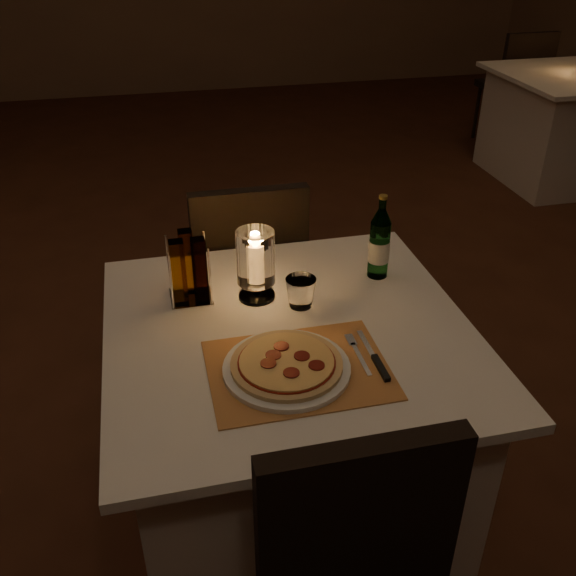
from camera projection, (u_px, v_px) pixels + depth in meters
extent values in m
cube|color=#4C2718|center=(222.00, 410.00, 2.58)|extent=(8.00, 10.00, 0.02)
cube|color=white|center=(289.00, 432.00, 1.96)|extent=(0.88, 0.88, 0.71)
cube|color=white|center=(290.00, 333.00, 1.77)|extent=(1.00, 1.00, 0.03)
cube|color=black|center=(360.00, 522.00, 1.28)|extent=(0.42, 0.05, 0.42)
cube|color=black|center=(244.00, 275.00, 2.57)|extent=(0.42, 0.42, 0.05)
cube|color=black|center=(251.00, 244.00, 2.30)|extent=(0.42, 0.05, 0.42)
cylinder|color=black|center=(277.00, 298.00, 2.87)|extent=(0.03, 0.03, 0.44)
cylinder|color=black|center=(201.00, 307.00, 2.81)|extent=(0.03, 0.03, 0.44)
cylinder|color=black|center=(295.00, 342.00, 2.59)|extent=(0.03, 0.03, 0.44)
cylinder|color=black|center=(211.00, 353.00, 2.52)|extent=(0.03, 0.03, 0.44)
cube|color=#C68044|center=(298.00, 369.00, 1.61)|extent=(0.45, 0.34, 0.00)
cylinder|color=white|center=(287.00, 368.00, 1.60)|extent=(0.32, 0.32, 0.01)
cylinder|color=#D8B77F|center=(287.00, 364.00, 1.59)|extent=(0.28, 0.28, 0.01)
cylinder|color=maroon|center=(287.00, 362.00, 1.59)|extent=(0.24, 0.24, 0.00)
cylinder|color=#EACC7F|center=(287.00, 361.00, 1.58)|extent=(0.24, 0.24, 0.00)
cylinder|color=maroon|center=(302.00, 356.00, 1.59)|extent=(0.04, 0.04, 0.00)
cylinder|color=maroon|center=(281.00, 346.00, 1.63)|extent=(0.04, 0.04, 0.00)
cylinder|color=maroon|center=(273.00, 355.00, 1.60)|extent=(0.04, 0.04, 0.00)
cylinder|color=maroon|center=(268.00, 363.00, 1.57)|extent=(0.04, 0.04, 0.00)
cylinder|color=maroon|center=(291.00, 373.00, 1.54)|extent=(0.04, 0.04, 0.00)
cylinder|color=maroon|center=(317.00, 365.00, 1.56)|extent=(0.04, 0.04, 0.00)
cube|color=silver|center=(361.00, 359.00, 1.64)|extent=(0.01, 0.14, 0.00)
cube|color=silver|center=(351.00, 340.00, 1.71)|extent=(0.02, 0.05, 0.00)
cube|color=black|center=(381.00, 368.00, 1.60)|extent=(0.02, 0.10, 0.01)
cube|color=silver|center=(366.00, 344.00, 1.69)|extent=(0.01, 0.12, 0.00)
cylinder|color=#539B5A|center=(379.00, 249.00, 1.97)|extent=(0.06, 0.06, 0.18)
cylinder|color=#539B5A|center=(383.00, 204.00, 1.89)|extent=(0.02, 0.02, 0.03)
cylinder|color=gold|center=(383.00, 197.00, 1.88)|extent=(0.03, 0.03, 0.01)
cylinder|color=silver|center=(379.00, 251.00, 1.97)|extent=(0.06, 0.06, 0.07)
cylinder|color=white|center=(257.00, 295.00, 1.90)|extent=(0.11, 0.11, 0.01)
cylinder|color=white|center=(256.00, 288.00, 1.89)|extent=(0.02, 0.02, 0.04)
cylinder|color=white|center=(256.00, 257.00, 1.83)|extent=(0.11, 0.11, 0.16)
cylinder|color=white|center=(256.00, 262.00, 1.84)|extent=(0.03, 0.03, 0.12)
ellipsoid|color=orange|center=(255.00, 239.00, 1.80)|extent=(0.02, 0.02, 0.03)
cube|color=white|center=(191.00, 297.00, 1.90)|extent=(0.12, 0.12, 0.01)
cylinder|color=white|center=(171.00, 281.00, 1.79)|extent=(0.01, 0.01, 0.18)
cylinder|color=white|center=(210.00, 277.00, 1.81)|extent=(0.01, 0.01, 0.18)
cylinder|color=white|center=(168.00, 263.00, 1.88)|extent=(0.01, 0.01, 0.18)
cylinder|color=white|center=(205.00, 259.00, 1.90)|extent=(0.01, 0.01, 0.18)
cube|color=#BF8C33|center=(179.00, 273.00, 1.81)|extent=(0.04, 0.04, 0.20)
cube|color=#3F1E14|center=(200.00, 271.00, 1.82)|extent=(0.04, 0.04, 0.20)
cube|color=#BF8C33|center=(187.00, 262.00, 1.87)|extent=(0.04, 0.04, 0.20)
cube|color=white|center=(566.00, 130.00, 4.52)|extent=(0.88, 0.88, 0.71)
cube|color=black|center=(511.00, 87.00, 5.13)|extent=(0.42, 0.42, 0.05)
cube|color=black|center=(529.00, 62.00, 4.86)|extent=(0.42, 0.05, 0.42)
cylinder|color=black|center=(513.00, 109.00, 5.43)|extent=(0.03, 0.03, 0.44)
cylinder|color=black|center=(477.00, 112.00, 5.36)|extent=(0.03, 0.03, 0.44)
cylinder|color=black|center=(535.00, 121.00, 5.15)|extent=(0.03, 0.03, 0.44)
cylinder|color=black|center=(497.00, 124.00, 5.08)|extent=(0.03, 0.03, 0.44)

